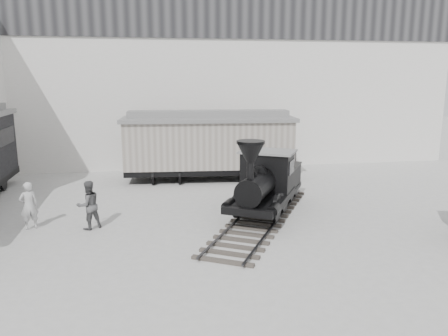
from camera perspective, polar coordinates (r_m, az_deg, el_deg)
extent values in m
plane|color=#9E9E9B|center=(14.80, 2.22, -10.88)|extent=(90.00, 90.00, 0.00)
cube|color=silver|center=(28.51, -3.90, 11.34)|extent=(34.00, 2.40, 11.00)
cube|color=#232326|center=(27.53, -3.76, 19.68)|extent=(34.00, 0.12, 3.00)
cube|color=#2E2823|center=(17.97, 4.73, -6.49)|extent=(6.45, 9.32, 0.17)
cube|color=#2D2D30|center=(18.15, 2.44, -6.10)|extent=(4.72, 8.35, 0.06)
cube|color=#2D2D30|center=(17.78, 7.06, -6.56)|extent=(4.72, 8.35, 0.06)
cylinder|color=black|center=(17.52, 1.76, -4.70)|extent=(0.66, 1.05, 1.14)
cylinder|color=black|center=(17.11, 6.93, -5.19)|extent=(0.66, 1.05, 1.14)
cylinder|color=black|center=(18.75, 3.04, -3.60)|extent=(0.66, 1.05, 1.14)
cylinder|color=black|center=(18.37, 7.87, -4.02)|extent=(0.66, 1.05, 1.14)
cube|color=black|center=(17.88, 4.90, -3.98)|extent=(3.62, 4.26, 0.29)
cylinder|color=black|center=(17.04, 4.31, -2.46)|extent=(2.06, 2.58, 1.03)
cylinder|color=black|center=(15.98, 3.46, -0.43)|extent=(0.37, 0.37, 0.62)
cone|color=black|center=(15.85, 3.49, 1.95)|extent=(1.35, 1.35, 0.72)
sphere|color=black|center=(17.31, 4.70, -0.55)|extent=(0.54, 0.54, 0.54)
cube|color=black|center=(18.53, 5.69, -0.42)|extent=(2.44, 2.20, 1.60)
cube|color=slate|center=(18.37, 5.75, 2.16)|extent=(2.73, 2.49, 0.08)
cube|color=black|center=(20.43, 6.94, -0.95)|extent=(2.64, 2.72, 0.93)
cylinder|color=black|center=(24.78, -7.43, -0.66)|extent=(2.11, 0.98, 0.82)
cylinder|color=black|center=(25.02, 3.43, -0.46)|extent=(2.11, 0.98, 0.82)
cube|color=black|center=(24.74, -1.98, -0.10)|extent=(9.40, 3.28, 0.31)
cube|color=gray|center=(24.49, -2.00, 3.19)|extent=(9.41, 3.38, 2.56)
cube|color=slate|center=(24.32, -2.02, 6.42)|extent=(9.74, 3.71, 0.21)
cube|color=slate|center=(24.30, -2.03, 7.09)|extent=(8.89, 1.91, 0.37)
imported|color=#B6B6B6|center=(18.18, -24.14, -4.51)|extent=(0.80, 0.71, 1.85)
imported|color=#4C4C4E|center=(17.40, -17.28, -4.64)|extent=(1.16, 1.09, 1.89)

